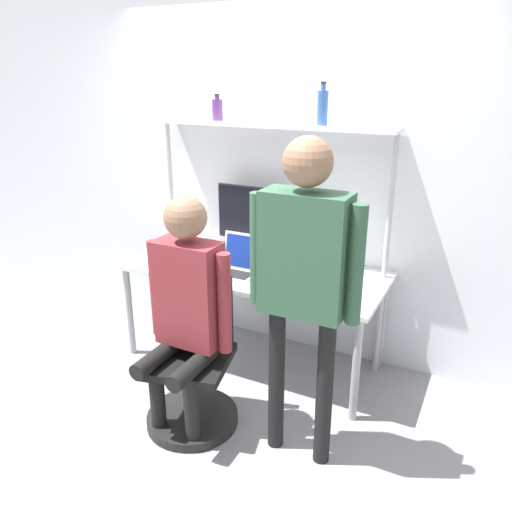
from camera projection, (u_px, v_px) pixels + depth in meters
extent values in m
plane|color=gray|center=(225.00, 388.00, 3.43)|extent=(12.00, 12.00, 0.00)
cube|color=silver|center=(279.00, 172.00, 3.67)|extent=(8.00, 0.06, 2.70)
cube|color=silver|center=(253.00, 270.00, 3.53)|extent=(1.86, 0.78, 0.03)
cylinder|color=#A5A5AA|center=(130.00, 311.00, 3.75)|extent=(0.05, 0.05, 0.71)
cylinder|color=#A5A5AA|center=(356.00, 370.00, 3.01)|extent=(0.05, 0.05, 0.71)
cylinder|color=#A5A5AA|center=(181.00, 280.00, 4.30)|extent=(0.05, 0.05, 0.71)
cylinder|color=#A5A5AA|center=(382.00, 323.00, 3.56)|extent=(0.05, 0.05, 0.71)
cube|color=white|center=(270.00, 125.00, 3.41)|extent=(1.77, 0.24, 0.02)
cylinder|color=#B2B2B7|center=(173.00, 227.00, 4.07)|extent=(0.04, 0.04, 1.71)
cylinder|color=#B2B2B7|center=(385.00, 261.00, 3.33)|extent=(0.04, 0.04, 1.71)
cylinder|color=#333338|center=(254.00, 254.00, 3.78)|extent=(0.18, 0.18, 0.01)
cylinder|color=#333338|center=(254.00, 247.00, 3.76)|extent=(0.06, 0.06, 0.11)
cube|color=#333338|center=(254.00, 214.00, 3.68)|extent=(0.60, 0.01, 0.41)
cube|color=black|center=(254.00, 215.00, 3.67)|extent=(0.58, 0.02, 0.39)
cube|color=silver|center=(235.00, 273.00, 3.42)|extent=(0.29, 0.26, 0.01)
cube|color=black|center=(234.00, 274.00, 3.40)|extent=(0.24, 0.14, 0.00)
cube|color=silver|center=(242.00, 251.00, 3.46)|extent=(0.29, 0.06, 0.25)
cube|color=navy|center=(242.00, 252.00, 3.46)|extent=(0.25, 0.05, 0.22)
cube|color=black|center=(269.00, 282.00, 3.28)|extent=(0.07, 0.15, 0.01)
cube|color=black|center=(269.00, 281.00, 3.28)|extent=(0.06, 0.13, 0.00)
cylinder|color=black|center=(193.00, 418.00, 3.09)|extent=(0.56, 0.56, 0.06)
cylinder|color=#4C4C51|center=(191.00, 389.00, 3.02)|extent=(0.06, 0.06, 0.35)
cube|color=black|center=(190.00, 361.00, 2.95)|extent=(0.56, 0.56, 0.05)
cube|color=black|center=(200.00, 307.00, 3.05)|extent=(0.41, 0.14, 0.45)
cylinder|color=black|center=(158.00, 400.00, 2.93)|extent=(0.09, 0.09, 0.46)
cylinder|color=black|center=(192.00, 412.00, 2.82)|extent=(0.09, 0.09, 0.46)
cylinder|color=black|center=(158.00, 357.00, 2.86)|extent=(0.10, 0.38, 0.10)
cylinder|color=black|center=(193.00, 367.00, 2.75)|extent=(0.10, 0.38, 0.10)
cube|color=maroon|center=(189.00, 294.00, 2.83)|extent=(0.37, 0.20, 0.62)
cylinder|color=maroon|center=(156.00, 288.00, 2.93)|extent=(0.08, 0.08, 0.59)
cylinder|color=maroon|center=(224.00, 304.00, 2.73)|extent=(0.08, 0.08, 0.59)
sphere|color=#8C664C|center=(185.00, 217.00, 2.67)|extent=(0.24, 0.24, 0.24)
cylinder|color=black|center=(276.00, 379.00, 2.76)|extent=(0.09, 0.09, 0.88)
cylinder|color=black|center=(324.00, 392.00, 2.65)|extent=(0.09, 0.09, 0.88)
cube|color=#33593F|center=(305.00, 254.00, 2.44)|extent=(0.43, 0.20, 0.63)
cylinder|color=#33593F|center=(257.00, 249.00, 2.56)|extent=(0.08, 0.08, 0.60)
cylinder|color=#33593F|center=(356.00, 266.00, 2.34)|extent=(0.08, 0.08, 0.60)
sphere|color=#8C664C|center=(308.00, 162.00, 2.29)|extent=(0.24, 0.24, 0.24)
cylinder|color=#593372|center=(217.00, 110.00, 3.56)|extent=(0.08, 0.08, 0.15)
cylinder|color=#593372|center=(217.00, 97.00, 3.53)|extent=(0.03, 0.03, 0.03)
cylinder|color=black|center=(217.00, 95.00, 3.52)|extent=(0.04, 0.04, 0.01)
cylinder|color=#335999|center=(322.00, 108.00, 3.21)|extent=(0.07, 0.07, 0.22)
cylinder|color=#335999|center=(323.00, 87.00, 3.16)|extent=(0.03, 0.03, 0.04)
cylinder|color=black|center=(324.00, 83.00, 3.15)|extent=(0.04, 0.04, 0.01)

